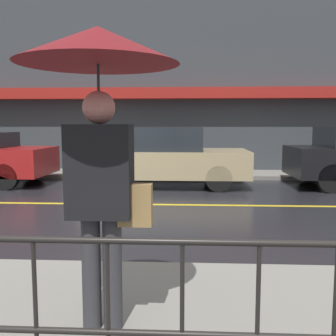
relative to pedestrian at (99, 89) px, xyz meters
The scene contains 6 objects.
ground_plane 5.52m from the pedestrian, 104.97° to the left, with size 80.00×80.00×0.00m, color black.
sidewalk_far 9.74m from the pedestrian, 98.06° to the left, with size 28.00×1.67×0.11m.
lane_marking 5.51m from the pedestrian, 104.97° to the left, with size 25.20×0.12×0.01m.
building_storefront 10.60m from the pedestrian, 97.33° to the left, with size 28.00×0.85×6.25m.
pedestrian is the anchor object (origin of this frame).
car_tan 7.55m from the pedestrian, 90.20° to the left, with size 4.24×1.89×1.53m.
Camera 1 is at (1.97, -7.75, 1.61)m, focal length 42.00 mm.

